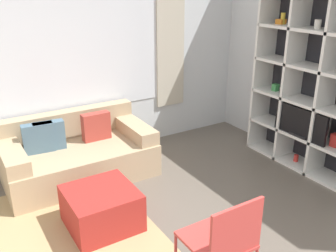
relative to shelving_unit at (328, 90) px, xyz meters
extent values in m
cube|color=silver|center=(-2.66, 1.97, 0.30)|extent=(6.82, 0.07, 2.70)
cube|color=white|center=(-2.66, 1.93, 0.40)|extent=(3.09, 0.01, 1.60)
cube|color=beige|center=(-0.94, 1.91, 0.40)|extent=(0.44, 0.03, 1.90)
cube|color=silver|center=(0.19, 0.26, 0.30)|extent=(0.07, 4.54, 2.70)
cube|color=#232328|center=(0.14, -0.01, 0.01)|extent=(0.02, 1.99, 2.12)
cube|color=white|center=(-0.03, -0.01, 0.01)|extent=(0.37, 0.04, 2.12)
cube|color=white|center=(-0.03, 0.49, 0.01)|extent=(0.37, 0.04, 2.12)
cube|color=white|center=(-0.03, 0.99, 0.01)|extent=(0.37, 0.04, 2.12)
cube|color=white|center=(-0.03, -0.01, -1.03)|extent=(0.37, 1.99, 0.04)
cube|color=white|center=(-0.03, -0.01, -0.62)|extent=(0.37, 1.99, 0.04)
cube|color=white|center=(-0.03, -0.01, -0.20)|extent=(0.37, 1.99, 0.04)
cube|color=white|center=(-0.03, -0.01, 0.23)|extent=(0.37, 1.99, 0.04)
cube|color=white|center=(-0.03, -0.01, 0.65)|extent=(0.37, 1.99, 0.04)
cube|color=black|center=(-0.17, 0.18, -0.42)|extent=(0.04, 0.74, 0.36)
cube|color=black|center=(-0.15, 0.18, -0.59)|extent=(0.10, 0.24, 0.03)
cube|color=orange|center=(-0.05, 0.76, 0.70)|extent=(0.10, 0.10, 0.06)
cylinder|color=white|center=(-0.05, 0.23, 0.72)|extent=(0.08, 0.08, 0.10)
cube|color=red|center=(-0.05, -0.23, -0.53)|extent=(0.08, 0.08, 0.15)
cylinder|color=gold|center=(-0.05, 0.74, 0.74)|extent=(0.05, 0.05, 0.14)
cylinder|color=red|center=(-0.05, 0.26, -0.97)|extent=(0.06, 0.06, 0.09)
cube|color=#388947|center=(-0.05, 0.74, -0.14)|extent=(0.07, 0.07, 0.09)
cube|color=tan|center=(-2.54, 1.40, -0.85)|extent=(1.71, 0.96, 0.39)
cube|color=tan|center=(-2.54, 1.78, -0.49)|extent=(1.71, 0.18, 0.33)
cube|color=tan|center=(-3.27, 1.40, -0.57)|extent=(0.24, 0.90, 0.16)
cube|color=tan|center=(-1.80, 1.40, -0.57)|extent=(0.24, 0.90, 0.16)
cube|color=slate|center=(-2.95, 1.50, -0.49)|extent=(0.35, 0.15, 0.34)
cube|color=slate|center=(-2.83, 1.50, -0.49)|extent=(0.35, 0.15, 0.34)
cube|color=#AD3D33|center=(-2.26, 1.50, -0.49)|extent=(0.34, 0.12, 0.34)
cube|color=#A82823|center=(-2.69, 0.35, -0.85)|extent=(0.64, 0.63, 0.39)
cylinder|color=#CC3D38|center=(-2.05, -0.62, -0.83)|extent=(0.02, 0.02, 0.44)
cube|color=#CC3D38|center=(-2.25, -0.84, -0.60)|extent=(0.44, 0.46, 0.02)
cube|color=#CC3D38|center=(-2.25, -1.05, -0.38)|extent=(0.44, 0.02, 0.40)
camera|label=1|loc=(-3.73, -2.57, 1.19)|focal=40.00mm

